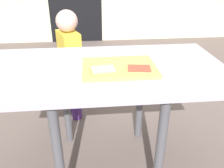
% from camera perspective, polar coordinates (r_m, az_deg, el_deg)
% --- Properties ---
extents(ground_plane, '(16.00, 16.00, 0.00)m').
position_cam_1_polar(ground_plane, '(1.81, -1.22, -18.45)').
color(ground_plane, '#635450').
extents(dining_table, '(1.41, 0.75, 0.76)m').
position_cam_1_polar(dining_table, '(1.41, -1.48, 0.72)').
color(dining_table, '#A49EAE').
rests_on(dining_table, ground).
extents(cutting_board, '(0.41, 0.31, 0.02)m').
position_cam_1_polar(cutting_board, '(1.34, 1.73, 3.98)').
color(cutting_board, tan).
rests_on(cutting_board, dining_table).
extents(pizza_slice_near_right, '(0.15, 0.12, 0.02)m').
position_cam_1_polar(pizza_slice_near_right, '(1.27, 6.56, 3.47)').
color(pizza_slice_near_right, '#E79F55').
rests_on(pizza_slice_near_right, cutting_board).
extents(pizza_slice_near_left, '(0.15, 0.12, 0.02)m').
position_cam_1_polar(pizza_slice_near_left, '(1.26, -2.13, 3.35)').
color(pizza_slice_near_left, '#E79F55').
rests_on(pizza_slice_near_left, cutting_board).
extents(plate_white_left, '(0.23, 0.23, 0.01)m').
position_cam_1_polar(plate_white_left, '(1.45, -16.55, 4.60)').
color(plate_white_left, white).
rests_on(plate_white_left, dining_table).
extents(child_left, '(0.22, 0.27, 0.97)m').
position_cam_1_polar(child_left, '(2.05, -10.09, 5.88)').
color(child_left, '#432464').
rests_on(child_left, ground).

